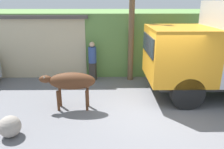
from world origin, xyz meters
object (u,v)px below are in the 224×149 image
brown_cow (71,82)px  utility_pole (132,14)px  roadside_rock (10,126)px  pedestrian_on_hill (92,59)px

brown_cow → utility_pole: 4.12m
roadside_rock → pedestrian_on_hill: bearing=66.9°
utility_pole → roadside_rock: 6.32m
pedestrian_on_hill → roadside_rock: pedestrian_on_hill is taller
brown_cow → utility_pole: utility_pole is taller
pedestrian_on_hill → utility_pole: 2.62m
brown_cow → roadside_rock: size_ratio=3.16×
utility_pole → pedestrian_on_hill: bearing=-179.8°
utility_pole → roadside_rock: size_ratio=9.75×
brown_cow → roadside_rock: brown_cow is taller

